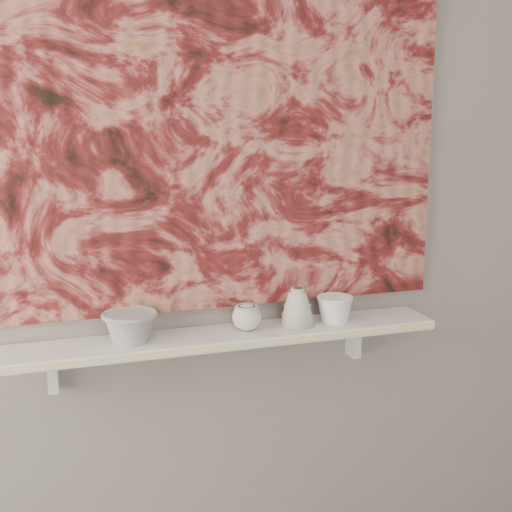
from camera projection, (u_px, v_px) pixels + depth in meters
name	position (u px, v px, depth m)	size (l,w,h in m)	color
wall_back	(208.00, 192.00, 2.17)	(3.60, 3.60, 0.00)	gray
shelf	(218.00, 338.00, 2.17)	(1.40, 0.18, 0.03)	silver
shelf_stripe	(226.00, 347.00, 2.09)	(1.40, 0.01, 0.02)	beige
bracket_left	(52.00, 372.00, 2.10)	(0.03, 0.06, 0.12)	silver
bracket_right	(353.00, 339.00, 2.40)	(0.03, 0.06, 0.12)	silver
painting	(208.00, 129.00, 2.12)	(1.50, 0.03, 1.10)	maroon
house_motif	(345.00, 224.00, 2.31)	(0.09, 0.00, 0.08)	black
bowl_grey	(130.00, 326.00, 2.08)	(0.16, 0.16, 0.09)	#9F9F9C
cup_cream	(247.00, 317.00, 2.19)	(0.09, 0.09, 0.08)	beige
bell_vessel	(297.00, 307.00, 2.24)	(0.11, 0.11, 0.12)	beige
bowl_white	(335.00, 309.00, 2.28)	(0.12, 0.12, 0.08)	white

